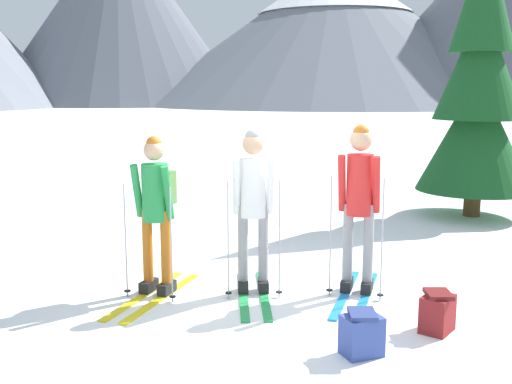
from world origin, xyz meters
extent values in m
plane|color=white|center=(0.00, 0.00, 0.00)|extent=(400.00, 400.00, 0.00)
cube|color=yellow|center=(-1.03, -0.02, 0.01)|extent=(0.62, 1.58, 0.02)
cube|color=yellow|center=(-1.24, 0.06, 0.01)|extent=(0.62, 1.58, 0.02)
cube|color=black|center=(-1.00, 0.08, 0.08)|extent=(0.19, 0.28, 0.12)
cylinder|color=#B76019|center=(-1.00, 0.08, 0.53)|extent=(0.11, 0.11, 0.81)
cube|color=black|center=(-1.21, 0.15, 0.08)|extent=(0.19, 0.28, 0.12)
cylinder|color=#B76019|center=(-1.21, 0.15, 0.53)|extent=(0.11, 0.11, 0.81)
cylinder|color=#238C42|center=(-1.10, 0.12, 1.12)|extent=(0.28, 0.28, 0.61)
sphere|color=tan|center=(-1.10, 0.12, 1.57)|extent=(0.22, 0.22, 0.22)
sphere|color=#B76019|center=(-1.10, 0.12, 1.63)|extent=(0.17, 0.17, 0.17)
cylinder|color=#238C42|center=(-0.95, 0.00, 1.14)|extent=(0.14, 0.21, 0.58)
cylinder|color=#238C42|center=(-1.29, 0.12, 1.14)|extent=(0.14, 0.21, 0.58)
cylinder|color=#A5A5AD|center=(-0.91, -0.14, 0.61)|extent=(0.02, 0.02, 1.22)
cylinder|color=black|center=(-0.91, -0.14, 0.06)|extent=(0.07, 0.07, 0.01)
cylinder|color=#A5A5AD|center=(-1.42, 0.03, 0.61)|extent=(0.02, 0.02, 1.22)
cylinder|color=black|center=(-1.42, 0.03, 0.06)|extent=(0.07, 0.07, 0.01)
cube|color=#4C7238|center=(-1.05, 0.28, 1.15)|extent=(0.30, 0.24, 0.36)
cube|color=green|center=(0.05, 0.08, 0.01)|extent=(0.17, 1.59, 0.02)
cube|color=green|center=(-0.17, 0.07, 0.01)|extent=(0.17, 1.59, 0.02)
cube|color=black|center=(0.04, 0.18, 0.08)|extent=(0.12, 0.27, 0.12)
cylinder|color=gray|center=(0.04, 0.18, 0.54)|extent=(0.11, 0.11, 0.85)
cube|color=black|center=(-0.18, 0.17, 0.08)|extent=(0.12, 0.27, 0.12)
cylinder|color=gray|center=(-0.18, 0.17, 0.54)|extent=(0.11, 0.11, 0.85)
cylinder|color=white|center=(-0.07, 0.17, 1.16)|extent=(0.28, 0.28, 0.63)
sphere|color=tan|center=(-0.07, 0.17, 1.63)|extent=(0.23, 0.23, 0.23)
sphere|color=gray|center=(-0.07, 0.17, 1.70)|extent=(0.17, 0.17, 0.17)
cylinder|color=white|center=(0.12, 0.12, 1.18)|extent=(0.09, 0.21, 0.60)
cylinder|color=white|center=(-0.24, 0.10, 1.18)|extent=(0.09, 0.21, 0.60)
cylinder|color=#A5A5AD|center=(0.21, 0.01, 0.63)|extent=(0.02, 0.02, 1.27)
cylinder|color=black|center=(0.21, 0.01, 0.06)|extent=(0.07, 0.07, 0.01)
cylinder|color=#A5A5AD|center=(-0.33, -0.02, 0.63)|extent=(0.02, 0.02, 1.27)
cylinder|color=black|center=(-0.33, -0.02, 0.06)|extent=(0.07, 0.07, 0.01)
cube|color=black|center=(-0.08, 0.34, 1.20)|extent=(0.27, 0.17, 0.36)
cube|color=#1E84D1|center=(1.14, 0.04, 0.01)|extent=(0.55, 1.59, 0.02)
cube|color=#1E84D1|center=(0.93, 0.10, 0.01)|extent=(0.55, 1.59, 0.02)
cube|color=black|center=(1.17, 0.14, 0.08)|extent=(0.18, 0.28, 0.12)
cylinder|color=gray|center=(1.17, 0.14, 0.55)|extent=(0.11, 0.11, 0.87)
cube|color=black|center=(0.96, 0.20, 0.08)|extent=(0.18, 0.28, 0.12)
cylinder|color=gray|center=(0.96, 0.20, 0.55)|extent=(0.11, 0.11, 0.87)
cylinder|color=red|center=(1.07, 0.17, 1.19)|extent=(0.28, 0.28, 0.65)
sphere|color=tan|center=(1.07, 0.17, 1.67)|extent=(0.24, 0.24, 0.24)
sphere|color=#B76019|center=(1.07, 0.17, 1.74)|extent=(0.18, 0.18, 0.18)
cylinder|color=red|center=(1.22, 0.06, 1.21)|extent=(0.14, 0.22, 0.62)
cylinder|color=red|center=(0.88, 0.16, 1.21)|extent=(0.14, 0.22, 0.62)
cylinder|color=#A5A5AD|center=(1.27, -0.08, 0.65)|extent=(0.02, 0.02, 1.30)
cylinder|color=black|center=(1.27, -0.08, 0.06)|extent=(0.07, 0.07, 0.01)
cylinder|color=#A5A5AD|center=(0.76, 0.07, 0.65)|extent=(0.02, 0.02, 1.30)
cylinder|color=black|center=(0.76, 0.07, 0.06)|extent=(0.07, 0.07, 0.01)
cube|color=black|center=(1.11, 0.33, 1.23)|extent=(0.29, 0.23, 0.36)
cylinder|color=#51381E|center=(3.68, 4.24, 0.46)|extent=(0.28, 0.28, 0.91)
cone|color=#14471E|center=(3.68, 4.24, 1.42)|extent=(1.95, 1.95, 1.92)
cone|color=#14471E|center=(3.68, 4.24, 2.63)|extent=(1.49, 1.49, 1.92)
cube|color=#384C99|center=(0.86, -1.42, 0.17)|extent=(0.39, 0.34, 0.34)
cube|color=navy|center=(0.86, -1.42, 0.36)|extent=(0.22, 0.28, 0.04)
cube|color=maroon|center=(1.63, -0.92, 0.17)|extent=(0.38, 0.40, 0.34)
cube|color=maroon|center=(1.63, -0.92, 0.36)|extent=(0.22, 0.28, 0.04)
cone|color=slate|center=(-16.82, 70.59, 10.79)|extent=(30.79, 30.79, 21.58)
cone|color=slate|center=(8.95, 70.01, 8.32)|extent=(47.70, 47.70, 16.64)
camera|label=1|loc=(0.00, -6.34, 2.24)|focal=43.62mm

